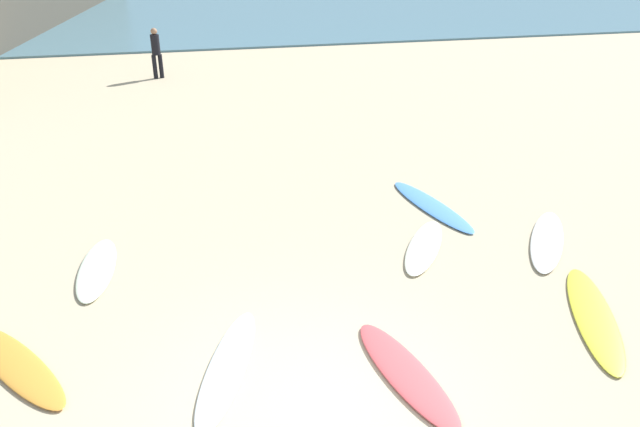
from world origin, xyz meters
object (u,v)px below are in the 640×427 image
at_px(surfboard_1, 424,247).
at_px(surfboard_7, 227,367).
at_px(beachgoer_near, 156,51).
at_px(surfboard_0, 406,373).
at_px(surfboard_3, 432,206).
at_px(surfboard_5, 97,269).
at_px(surfboard_6, 594,317).
at_px(surfboard_2, 547,240).
at_px(surfboard_4, 17,365).

relative_size(surfboard_1, surfboard_7, 0.85).
distance_m(surfboard_7, beachgoer_near, 15.02).
height_order(surfboard_0, surfboard_7, surfboard_0).
bearing_deg(surfboard_0, surfboard_1, 53.11).
bearing_deg(beachgoer_near, surfboard_3, -75.91).
bearing_deg(surfboard_1, surfboard_0, -83.25).
bearing_deg(surfboard_3, surfboard_0, 51.13).
distance_m(surfboard_5, surfboard_6, 7.60).
xyz_separation_m(surfboard_2, surfboard_7, (-5.67, -2.24, -0.01)).
bearing_deg(surfboard_7, surfboard_6, 19.07).
xyz_separation_m(surfboard_1, surfboard_2, (2.17, -0.21, 0.00)).
distance_m(surfboard_0, surfboard_6, 3.07).
bearing_deg(surfboard_3, surfboard_7, 28.26).
bearing_deg(surfboard_7, surfboard_4, -173.24).
xyz_separation_m(surfboard_4, beachgoer_near, (1.37, 14.41, 0.86)).
bearing_deg(surfboard_1, surfboard_2, 24.73).
xyz_separation_m(surfboard_3, surfboard_6, (1.01, -3.87, 0.00)).
relative_size(surfboard_0, surfboard_3, 0.87).
xyz_separation_m(surfboard_6, beachgoer_near, (-6.46, 14.88, 0.86)).
xyz_separation_m(surfboard_2, surfboard_5, (-7.58, 0.54, -0.00)).
distance_m(surfboard_0, surfboard_2, 4.47).
xyz_separation_m(surfboard_3, surfboard_7, (-4.19, -3.94, 0.00)).
bearing_deg(surfboard_7, surfboard_5, 142.74).
xyz_separation_m(surfboard_2, surfboard_3, (-1.49, 1.70, -0.01)).
relative_size(surfboard_4, surfboard_5, 1.18).
height_order(surfboard_3, surfboard_4, surfboard_4).
height_order(surfboard_6, surfboard_7, same).
relative_size(surfboard_0, surfboard_2, 0.94).
distance_m(surfboard_3, beachgoer_near, 12.32).
height_order(surfboard_1, beachgoer_near, beachgoer_near).
distance_m(surfboard_2, surfboard_3, 2.26).
xyz_separation_m(surfboard_2, beachgoer_near, (-6.94, 12.71, 0.86)).
bearing_deg(surfboard_3, beachgoer_near, -78.63).
bearing_deg(surfboard_2, surfboard_3, 163.28).
relative_size(surfboard_5, beachgoer_near, 1.22).
xyz_separation_m(surfboard_1, surfboard_3, (0.69, 1.49, -0.01)).
bearing_deg(surfboard_0, surfboard_2, 25.45).
height_order(surfboard_1, surfboard_4, surfboard_1).
bearing_deg(surfboard_7, beachgoer_near, 113.18).
xyz_separation_m(surfboard_3, surfboard_5, (-6.09, -1.16, 0.00)).
bearing_deg(surfboard_4, surfboard_7, -48.04).
distance_m(surfboard_4, surfboard_7, 2.68).
distance_m(surfboard_6, surfboard_7, 5.20).
bearing_deg(surfboard_2, surfboard_5, -151.98).
xyz_separation_m(surfboard_0, surfboard_6, (3.01, 0.64, -0.01)).
bearing_deg(surfboard_2, surfboard_7, -126.36).
xyz_separation_m(surfboard_0, surfboard_3, (2.00, 4.51, -0.01)).
bearing_deg(surfboard_6, surfboard_0, -147.96).
xyz_separation_m(surfboard_0, surfboard_5, (-4.09, 3.35, -0.00)).
relative_size(surfboard_5, surfboard_7, 0.84).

